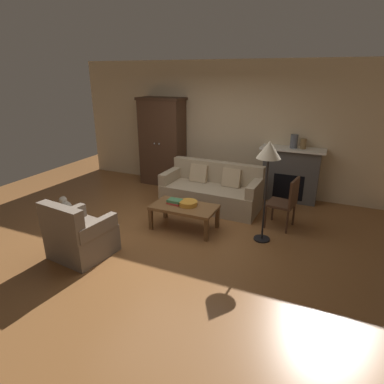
% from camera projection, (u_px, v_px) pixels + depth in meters
% --- Properties ---
extents(ground_plane, '(9.60, 9.60, 0.00)m').
position_uv_depth(ground_plane, '(173.00, 232.00, 5.49)').
color(ground_plane, brown).
extents(back_wall, '(7.20, 0.10, 2.80)m').
position_uv_depth(back_wall, '(224.00, 127.00, 7.19)').
color(back_wall, beige).
rests_on(back_wall, ground).
extents(fireplace, '(1.26, 0.48, 1.12)m').
position_uv_depth(fireplace, '(290.00, 174.00, 6.67)').
color(fireplace, '#4C4947').
rests_on(fireplace, ground).
extents(armoire, '(1.06, 0.57, 2.02)m').
position_uv_depth(armoire, '(163.00, 142.00, 7.58)').
color(armoire, '#472D1E').
rests_on(armoire, ground).
extents(couch, '(1.94, 0.90, 0.86)m').
position_uv_depth(couch, '(212.00, 191.00, 6.42)').
color(couch, tan).
rests_on(couch, ground).
extents(coffee_table, '(1.10, 0.60, 0.42)m').
position_uv_depth(coffee_table, '(184.00, 209.00, 5.49)').
color(coffee_table, brown).
rests_on(coffee_table, ground).
extents(fruit_bowl, '(0.31, 0.31, 0.08)m').
position_uv_depth(fruit_bowl, '(188.00, 203.00, 5.48)').
color(fruit_bowl, orange).
rests_on(fruit_bowl, coffee_table).
extents(book_stack, '(0.26, 0.20, 0.08)m').
position_uv_depth(book_stack, '(175.00, 202.00, 5.54)').
color(book_stack, '#B73833').
rests_on(book_stack, coffee_table).
extents(mantel_vase_slate, '(0.14, 0.14, 0.27)m').
position_uv_depth(mantel_vase_slate, '(294.00, 141.00, 6.42)').
color(mantel_vase_slate, '#565B66').
rests_on(mantel_vase_slate, fireplace).
extents(mantel_vase_bronze, '(0.12, 0.12, 0.20)m').
position_uv_depth(mantel_vase_bronze, '(303.00, 144.00, 6.36)').
color(mantel_vase_bronze, olive).
rests_on(mantel_vase_bronze, fireplace).
extents(armchair_near_left, '(0.86, 0.86, 0.88)m').
position_uv_depth(armchair_near_left, '(79.00, 236.00, 4.67)').
color(armchair_near_left, '#756656').
rests_on(armchair_near_left, ground).
extents(side_chair_wooden, '(0.50, 0.50, 0.90)m').
position_uv_depth(side_chair_wooden, '(286.00, 200.00, 5.46)').
color(side_chair_wooden, '#472D1E').
rests_on(side_chair_wooden, ground).
extents(floor_lamp, '(0.36, 0.36, 1.61)m').
position_uv_depth(floor_lamp, '(269.00, 156.00, 4.75)').
color(floor_lamp, black).
rests_on(floor_lamp, ground).
extents(dog, '(0.50, 0.40, 0.39)m').
position_uv_depth(dog, '(66.00, 207.00, 5.86)').
color(dog, beige).
rests_on(dog, ground).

